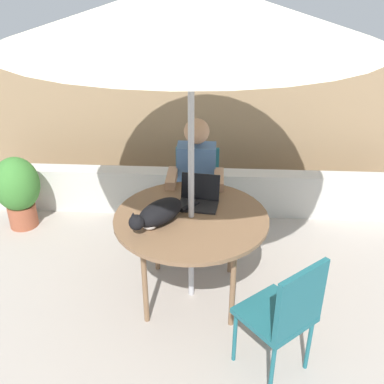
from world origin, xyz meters
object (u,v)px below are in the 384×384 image
Objects in this scene: patio_umbrella at (191,10)px; chair_occupied at (197,188)px; patio_table at (191,222)px; chair_empty at (286,311)px; cat at (158,214)px; person_seated at (196,180)px; laptop at (199,196)px; potted_plant_near_fence at (17,189)px.

patio_umbrella reaches higher than chair_occupied.
patio_table is 1.28× the size of chair_empty.
chair_occupied is 1.73× the size of cat.
patio_umbrella reaches higher than patio_table.
chair_empty is (0.63, -1.59, 0.00)m from chair_occupied.
laptop is (0.05, -0.49, 0.11)m from person_seated.
chair_empty is 1.09m from cat.
chair_occupied is 1.78m from potted_plant_near_fence.
laptop reaches higher than potted_plant_near_fence.
person_seated is (0.00, 0.70, 0.01)m from patio_table.
person_seated is (0.00, 0.70, -1.47)m from patio_umbrella.
chair_occupied is (0.00, 0.86, -0.16)m from patio_table.
patio_table is at bearing -28.14° from potted_plant_near_fence.
cat is (-0.23, -0.12, -1.34)m from patio_umbrella.
patio_umbrella is 1.85m from chair_occupied.
chair_empty is at bearing -35.73° from cat.
patio_umbrella reaches higher than person_seated.
cat is 1.92m from potted_plant_near_fence.
chair_occupied reaches higher than potted_plant_near_fence.
laptop is 0.44× the size of potted_plant_near_fence.
person_seated reaches higher than potted_plant_near_fence.
laptop is at bearing -84.19° from person_seated.
person_seated is at bearing 95.81° from laptop.
patio_table is 1.28× the size of chair_occupied.
cat is at bearing -34.65° from potted_plant_near_fence.
patio_umbrella is 1.63m from person_seated.
person_seated is at bearing 113.56° from chair_empty.
cat is at bearing 144.27° from chair_empty.
patio_umbrella is at bearing -90.00° from chair_occupied.
chair_occupied is 0.71m from laptop.
patio_umbrella is 2.61× the size of chair_empty.
person_seated is 2.39× the size of cat.
potted_plant_near_fence is (-1.78, 0.25, -0.28)m from person_seated.
patio_umbrella is 4.52× the size of cat.
patio_umbrella is 3.13× the size of potted_plant_near_fence.
potted_plant_near_fence is (-1.78, 0.09, -0.11)m from chair_occupied.
person_seated is (-0.63, 1.43, 0.17)m from chair_empty.
potted_plant_near_fence is at bearing 177.02° from chair_occupied.
chair_empty reaches higher than potted_plant_near_fence.
potted_plant_near_fence is at bearing 151.86° from patio_umbrella.
patio_table is 0.87m from chair_occupied.
cat reaches higher than chair_occupied.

